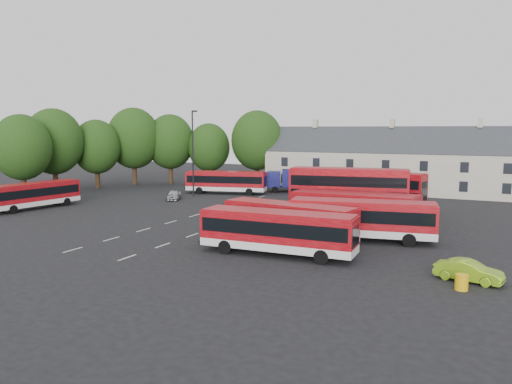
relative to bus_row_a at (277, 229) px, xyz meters
The scene contains 18 objects.
ground 16.63m from the bus_row_a, 147.25° to the left, with size 140.00×140.00×0.00m, color black.
lane_markings 15.91m from the bus_row_a, 136.18° to the left, with size 5.15×33.80×0.01m.
treeline 44.99m from the bus_row_a, 140.75° to the left, with size 29.92×32.59×12.01m.
terrace_houses 38.99m from the bus_row_a, 89.85° to the left, with size 35.70×7.13×10.06m.
bus_row_a is the anchor object (origin of this frame).
bus_row_b 4.12m from the bus_row_a, 101.17° to the left, with size 10.91×4.05×3.02m.
bus_row_c 8.16m from the bus_row_a, 60.09° to the left, with size 11.44×4.37×3.16m.
bus_row_d 11.96m from the bus_row_a, 80.36° to the left, with size 10.87×2.84×3.05m.
bus_row_e 14.96m from the bus_row_a, 80.79° to the left, with size 10.25×3.37×2.85m.
bus_dd_south 17.71m from the bus_row_a, 89.78° to the left, with size 11.95×4.32×4.79m.
bus_dd_north 21.91m from the bus_row_a, 85.11° to the left, with size 10.51×4.06×4.21m.
bus_west 32.69m from the bus_row_a, 167.64° to the left, with size 3.40×10.30×2.86m.
bus_north 33.53m from the bus_row_a, 125.37° to the left, with size 11.00×4.95×3.03m.
box_truck 35.11m from the bus_row_a, 109.74° to the left, with size 7.48×4.87×3.14m.
silver_car 29.74m from the bus_row_a, 138.96° to the left, with size 1.45×3.61×1.23m, color #AFB3B7.
lime_car 12.30m from the bus_row_a, ahead, with size 1.29×3.71×1.22m, color #83B51B.
grit_bin 12.32m from the bus_row_a, 11.93° to the right, with size 0.69×0.69×0.86m, color #EBB00D.
lamppost 31.96m from the bus_row_a, 133.46° to the left, with size 0.76×0.31×11.02m.
Camera 1 is at (27.30, -39.84, 8.65)m, focal length 35.00 mm.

